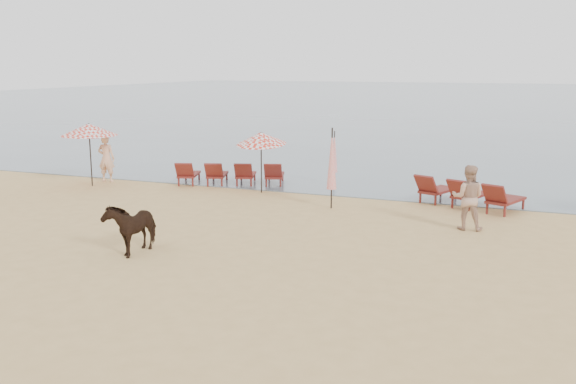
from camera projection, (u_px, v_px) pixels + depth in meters
name	position (u px, v px, depth m)	size (l,w,h in m)	color
ground	(197.00, 291.00, 12.83)	(120.00, 120.00, 0.00)	tan
sea	(492.00, 98.00, 85.89)	(160.00, 140.00, 0.06)	#51606B
lounger_cluster_left	(231.00, 174.00, 24.03)	(4.24, 2.79, 0.62)	maroon
lounger_cluster_right	(467.00, 193.00, 20.24)	(3.46, 2.76, 0.66)	maroon
umbrella_open_left_a	(89.00, 130.00, 23.52)	(2.06, 2.06, 2.34)	black
umbrella_open_left_b	(261.00, 138.00, 22.32)	(1.75, 1.78, 2.23)	black
umbrella_closed_left	(334.00, 152.00, 23.79)	(0.25, 0.25, 2.05)	black
umbrella_closed_right	(332.00, 159.00, 19.92)	(0.31, 0.31, 2.55)	black
cow	(132.00, 226.00, 15.39)	(0.69, 1.51, 1.28)	black
beachgoer_left	(106.00, 158.00, 24.64)	(0.66, 0.43, 1.81)	#DEAA8B
beachgoer_right_a	(468.00, 197.00, 17.47)	(0.87, 0.68, 1.79)	tan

